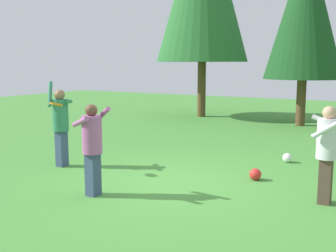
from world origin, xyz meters
TOP-DOWN VIEW (x-y plane):
  - ground_plane at (0.00, 0.00)m, footprint 40.00×40.00m
  - person_thrower at (-2.62, 0.03)m, footprint 0.68×0.68m
  - person_catcher at (-0.68, -1.20)m, footprint 0.69×0.66m
  - person_bystander at (2.83, 0.37)m, footprint 0.59×0.56m
  - frisbee at (-2.23, -0.47)m, footprint 0.27×0.27m
  - ball_red at (1.42, 1.12)m, footprint 0.23×0.23m
  - ball_white at (1.57, 2.90)m, footprint 0.22×0.22m
  - tree_center at (0.47, 8.87)m, footprint 2.77×2.77m

SIDE VIEW (x-z plane):
  - ground_plane at x=0.00m, z-range 0.00..0.00m
  - ball_white at x=1.57m, z-range 0.00..0.22m
  - ball_red at x=1.42m, z-range 0.00..0.23m
  - person_catcher at x=-0.68m, z-range 0.14..1.72m
  - person_bystander at x=2.83m, z-range 0.14..1.73m
  - person_thrower at x=-2.62m, z-range 0.08..1.94m
  - frisbee at x=-2.23m, z-range 1.38..1.48m
  - tree_center at x=0.47m, z-range 0.82..7.43m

